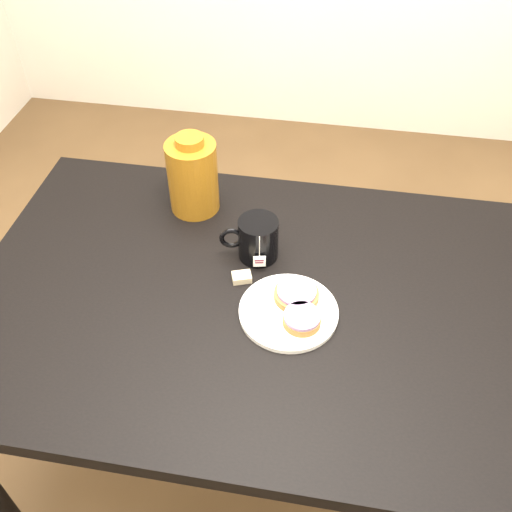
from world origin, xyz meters
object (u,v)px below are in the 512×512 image
at_px(table, 265,318).
at_px(bagel_back, 296,294).
at_px(mug, 257,239).
at_px(plate, 289,311).
at_px(bagel_package, 193,176).
at_px(teabag_pouch, 242,277).
at_px(bagel_front, 302,319).

bearing_deg(table, bagel_back, -3.06).
distance_m(bagel_back, mug, 0.18).
relative_size(plate, bagel_back, 1.74).
bearing_deg(table, bagel_package, 129.42).
xyz_separation_m(teabag_pouch, bagel_package, (-0.18, 0.25, 0.09)).
bearing_deg(mug, table, -85.30).
height_order(table, bagel_front, bagel_front).
xyz_separation_m(bagel_back, teabag_pouch, (-0.14, 0.04, -0.02)).
bearing_deg(plate, teabag_pouch, 145.54).
distance_m(bagel_back, bagel_package, 0.44).
xyz_separation_m(mug, bagel_package, (-0.20, 0.16, 0.05)).
distance_m(bagel_front, mug, 0.25).
distance_m(table, plate, 0.12).
relative_size(table, mug, 9.14).
bearing_deg(table, teabag_pouch, 146.96).
relative_size(plate, mug, 1.47).
relative_size(mug, bagel_package, 0.69).
distance_m(table, bagel_back, 0.13).
bearing_deg(teabag_pouch, table, -33.04).
distance_m(teabag_pouch, bagel_package, 0.32).
bearing_deg(bagel_package, table, -50.58).
height_order(plate, bagel_front, bagel_front).
bearing_deg(bagel_front, mug, 123.05).
xyz_separation_m(table, bagel_back, (0.07, -0.00, 0.11)).
height_order(table, plate, plate).
bearing_deg(bagel_back, table, 176.94).
bearing_deg(bagel_package, mug, -38.81).
height_order(table, bagel_back, bagel_back).
height_order(table, mug, mug).
bearing_deg(mug, plate, -72.41).
distance_m(table, teabag_pouch, 0.12).
relative_size(bagel_back, bagel_package, 0.58).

